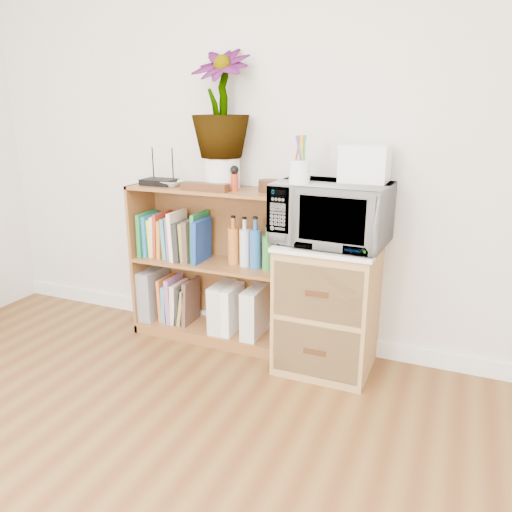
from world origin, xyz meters
The scene contains 21 objects.
skirting_board centered at (0.00, 2.24, 0.05)m, with size 4.00×0.02×0.10m, color white.
bookshelf centered at (-0.35, 2.10, 0.47)m, with size 1.00×0.30×0.95m, color brown.
wicker_unit centered at (0.40, 2.02, 0.35)m, with size 0.50×0.45×0.70m, color #9E7542.
microwave centered at (0.40, 2.02, 0.88)m, with size 0.57×0.39×0.32m, color silver.
pen_cup centered at (0.25, 1.92, 1.09)m, with size 0.11×0.11×0.12m, color white.
small_appliance centered at (0.54, 2.11, 1.13)m, with size 0.23×0.20×0.19m, color white.
router centered at (-0.68, 2.08, 0.97)m, with size 0.20×0.14×0.04m, color black.
white_bowl centered at (-0.59, 2.07, 0.97)m, with size 0.13×0.13×0.03m, color silver.
plant_pot centered at (-0.28, 2.12, 1.04)m, with size 0.21×0.21×0.18m, color silver.
potted_plant centered at (-0.28, 2.12, 1.42)m, with size 0.33×0.33×0.58m, color #3C722D.
trinket_box centered at (-0.32, 2.00, 0.97)m, with size 0.28×0.07×0.04m, color #39240F.
kokeshi_doll centered at (-0.17, 2.06, 1.00)m, with size 0.04×0.04×0.10m, color #A82E14.
wooden_bowl centered at (0.01, 2.11, 0.98)m, with size 0.11×0.11×0.07m, color #321A0D.
paint_jars centered at (0.13, 2.01, 0.98)m, with size 0.12×0.04×0.06m, color pink.
file_box centered at (-0.79, 2.10, 0.23)m, with size 0.10×0.26×0.32m, color gray.
magazine_holder_left centered at (-0.28, 2.09, 0.22)m, with size 0.09×0.24×0.30m, color silver.
magazine_holder_mid centered at (-0.23, 2.09, 0.22)m, with size 0.09×0.23×0.29m, color white.
magazine_holder_right centered at (-0.06, 2.09, 0.22)m, with size 0.10×0.24×0.30m, color silver.
cookbooks centered at (-0.60, 2.10, 0.63)m, with size 0.43×0.20×0.30m.
liquor_bottles centered at (-0.02, 2.10, 0.64)m, with size 0.44×0.07×0.31m.
lower_books centered at (-0.60, 2.10, 0.20)m, with size 0.22×0.19×0.29m.
Camera 1 is at (1.03, -0.45, 1.41)m, focal length 35.00 mm.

